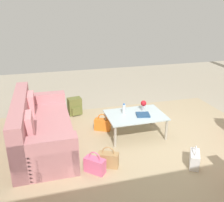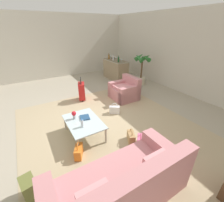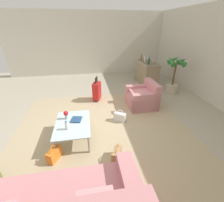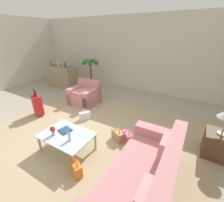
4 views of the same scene
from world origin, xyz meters
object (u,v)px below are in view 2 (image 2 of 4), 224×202
object	(u,v)px
backpack_olive	(30,189)
handbag_orange	(79,151)
wine_bottle_amber	(109,57)
potted_palm	(142,69)
flower_vase	(74,114)
suitcase_red	(82,91)
armchair	(125,91)
wine_glass_right_of_centre	(121,60)
water_bottle	(82,123)
bar_console	(115,69)
coffee_table	(84,123)
coffee_table_book	(85,117)
wine_glass_leftmost	(111,56)
handbag_tan	(131,137)
wine_bottle_green	(119,60)
wine_bottle_clear	(113,58)
handbag_pink	(140,141)
wine_glass_left_of_centre	(116,58)
handbag_white	(114,110)
couch	(122,189)

from	to	relation	value
backpack_olive	handbag_orange	bearing A→B (deg)	114.89
wine_bottle_amber	potted_palm	distance (m)	1.92
flower_vase	suitcase_red	distance (m)	1.98
armchair	wine_glass_right_of_centre	world-z (taller)	wine_glass_right_of_centre
water_bottle	bar_console	xyz separation A→B (m)	(-3.70, 3.20, -0.03)
coffee_table	suitcase_red	distance (m)	2.12
potted_palm	coffee_table_book	bearing A→B (deg)	-60.12
coffee_table	wine_glass_leftmost	size ratio (longest dim) A/B	7.10
potted_palm	handbag_orange	bearing A→B (deg)	-55.71
suitcase_red	handbag_tan	xyz separation A→B (m)	(2.76, 0.17, -0.23)
coffee_table	wine_bottle_green	xyz separation A→B (m)	(-3.04, 2.98, 0.70)
coffee_table_book	potted_palm	world-z (taller)	potted_palm
wine_bottle_amber	wine_bottle_clear	world-z (taller)	same
handbag_pink	wine_glass_left_of_centre	bearing A→B (deg)	154.19
handbag_pink	handbag_white	distance (m)	1.56
coffee_table_book	backpack_olive	xyz separation A→B (m)	(1.12, -1.37, -0.26)
wine_glass_leftmost	handbag_orange	size ratio (longest dim) A/B	0.43
couch	bar_console	distance (m)	6.19
handbag_tan	handbag_orange	size ratio (longest dim) A/B	1.00
wine_bottle_green	backpack_olive	distance (m)	5.94
handbag_tan	backpack_olive	size ratio (longest dim) A/B	0.89
coffee_table	handbag_white	xyz separation A→B (m)	(-0.54, 1.21, -0.26)
handbag_tan	handbag_pink	xyz separation A→B (m)	(0.23, 0.09, 0.00)
handbag_white	suitcase_red	bearing A→B (deg)	-160.56
handbag_pink	wine_bottle_amber	bearing A→B (deg)	157.75
handbag_orange	backpack_olive	distance (m)	1.03
handbag_tan	wine_bottle_clear	bearing A→B (deg)	153.74
bar_console	handbag_tan	size ratio (longest dim) A/B	4.21
handbag_tan	backpack_olive	bearing A→B (deg)	-83.82
coffee_table_book	water_bottle	bearing A→B (deg)	-17.24
wine_glass_right_of_centre	backpack_olive	xyz separation A→B (m)	(3.98, -4.39, -0.89)
wine_bottle_green	handbag_pink	world-z (taller)	wine_bottle_green
coffee_table	wine_bottle_clear	distance (m)	4.66
couch	handbag_pink	world-z (taller)	couch
couch	handbag_white	size ratio (longest dim) A/B	6.10
wine_bottle_green	handbag_pink	bearing A→B (deg)	-26.62
wine_bottle_amber	wine_bottle_clear	distance (m)	0.44
suitcase_red	handbag_tan	size ratio (longest dim) A/B	2.37
bar_console	handbag_tan	xyz separation A→B (m)	(4.26, -2.23, -0.37)
wine_glass_left_of_centre	handbag_pink	distance (m)	5.08
water_bottle	handbag_orange	size ratio (longest dim) A/B	0.57
coffee_table	armchair	bearing A→B (deg)	120.98
couch	suitcase_red	size ratio (longest dim) A/B	2.57
couch	wine_glass_right_of_centre	bearing A→B (deg)	146.25
flower_vase	suitcase_red	xyz separation A→B (m)	(-1.78, 0.85, -0.20)
wine_glass_leftmost	potted_palm	world-z (taller)	potted_palm
backpack_olive	flower_vase	bearing A→B (deg)	136.90
backpack_olive	bar_console	bearing A→B (deg)	135.70
wine_glass_left_of_centre	backpack_olive	world-z (taller)	wine_glass_left_of_centre
bar_console	wine_bottle_amber	xyz separation A→B (m)	(-0.45, -0.12, 0.59)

